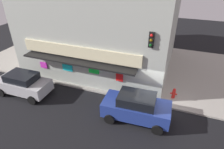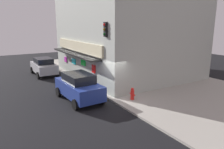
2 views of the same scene
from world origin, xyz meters
name	(u,v)px [view 1 (image 1 of 2)]	position (x,y,z in m)	size (l,w,h in m)	color
ground_plane	(155,106)	(0.00, 0.00, 0.00)	(51.44, 51.44, 0.00)	black
sidewalk	(165,70)	(0.00, 5.36, 0.06)	(34.29, 10.71, 0.12)	#A39E93
corner_building	(105,17)	(-5.77, 5.25, 4.30)	(12.00, 10.72, 8.36)	#ADB2A8
traffic_light	(150,56)	(-0.79, 0.47, 3.38)	(0.32, 0.58, 5.08)	black
fire_hydrant	(174,93)	(1.03, 1.19, 0.50)	(0.47, 0.23, 0.78)	red
trash_can	(135,78)	(-2.06, 2.16, 0.56)	(0.54, 0.54, 0.88)	#2D2D2D
potted_plant_by_doorway	(101,71)	(-4.90, 2.13, 0.71)	(0.72, 0.72, 1.04)	gray
potted_plant_by_window	(69,66)	(-7.94, 2.06, 0.60)	(0.54, 0.54, 0.86)	brown
parked_car_blue	(136,107)	(-0.99, -1.65, 0.90)	(4.12, 2.15, 1.77)	navy
parked_car_silver	(23,83)	(-9.37, -1.85, 0.85)	(3.93, 2.00, 1.65)	#B7B7BC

